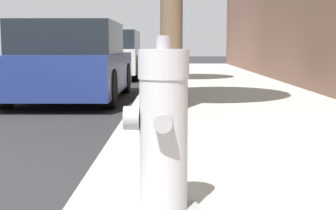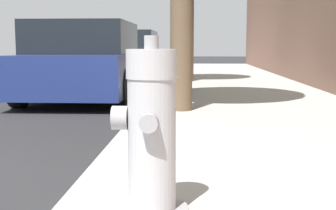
# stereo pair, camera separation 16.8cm
# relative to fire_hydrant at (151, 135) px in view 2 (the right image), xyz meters

# --- Properties ---
(fire_hydrant) EXTENTS (0.38, 0.37, 0.89)m
(fire_hydrant) POSITION_rel_fire_hydrant_xyz_m (0.00, 0.00, 0.00)
(fire_hydrant) COLOR #97979C
(fire_hydrant) RESTS_ON sidewalk_slab
(parked_car_near) EXTENTS (1.80, 3.83, 1.37)m
(parked_car_near) POSITION_rel_fire_hydrant_xyz_m (-1.71, 5.97, 0.13)
(parked_car_near) COLOR navy
(parked_car_near) RESTS_ON ground_plane
(parked_car_mid) EXTENTS (1.74, 4.14, 1.39)m
(parked_car_mid) POSITION_rel_fire_hydrant_xyz_m (-1.73, 11.72, 0.16)
(parked_car_mid) COLOR silver
(parked_car_mid) RESTS_ON ground_plane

